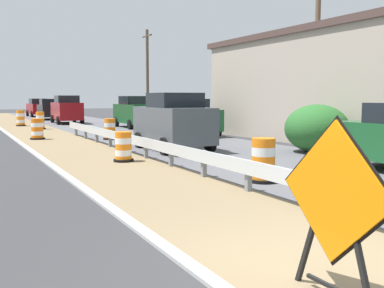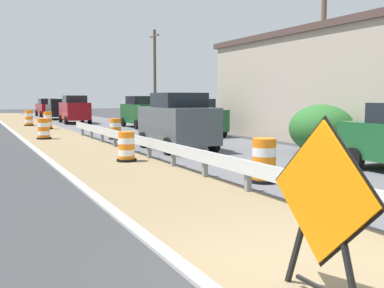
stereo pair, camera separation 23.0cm
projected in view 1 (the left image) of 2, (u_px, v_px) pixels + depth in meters
ground_plane at (321, 273)px, 5.32m from camera, size 160.00×160.00×0.00m
median_dirt_strip at (348, 266)px, 5.52m from camera, size 3.28×120.00×0.01m
warning_sign_diamond at (334, 200)px, 4.53m from camera, size 0.07×1.54×1.90m
traffic_barrel_nearest at (263, 162)px, 10.98m from camera, size 0.72×0.72×1.08m
traffic_barrel_close at (123, 148)px, 14.50m from camera, size 0.65×0.65×0.97m
traffic_barrel_mid at (110, 130)px, 22.09m from camera, size 0.67×0.67×1.04m
traffic_barrel_far at (37, 130)px, 22.16m from camera, size 0.72×0.72×1.03m
traffic_barrel_farther at (40, 121)px, 29.20m from camera, size 0.65×0.65×1.14m
traffic_barrel_farthest at (21, 119)px, 32.50m from camera, size 0.69×0.69×1.15m
car_lead_near_lane at (173, 122)px, 17.64m from camera, size 2.14×4.09×2.25m
car_trailing_near_lane at (135, 112)px, 30.80m from camera, size 2.05×4.67×2.16m
car_lead_far_lane at (38, 108)px, 48.60m from camera, size 2.04×4.57×1.94m
car_trailing_far_lane at (50, 109)px, 42.28m from camera, size 2.28×4.58×1.94m
car_distant_a at (189, 117)px, 24.21m from camera, size 2.16×4.07×2.00m
car_distant_b at (67, 109)px, 35.77m from camera, size 2.17×4.81×2.22m
roadside_shop_near at (350, 86)px, 21.13m from camera, size 6.64×15.57×5.17m
utility_pole_near at (317, 44)px, 20.22m from camera, size 0.24×1.80×8.61m
utility_pole_mid at (147, 75)px, 36.54m from camera, size 0.24×1.80×7.52m
bush_roadside at (317, 128)px, 16.89m from camera, size 2.40×2.40×1.81m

